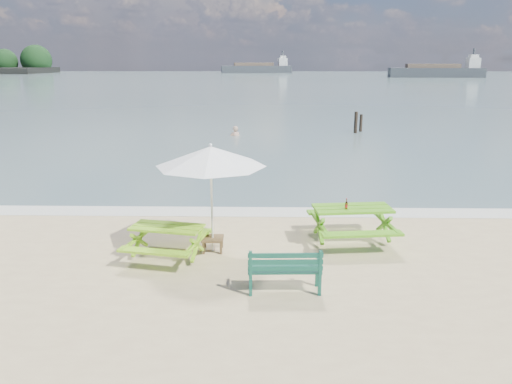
{
  "coord_description": "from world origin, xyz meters",
  "views": [
    {
      "loc": [
        -0.12,
        -8.48,
        4.07
      ],
      "look_at": [
        -0.37,
        3.0,
        1.0
      ],
      "focal_mm": 35.0,
      "sensor_mm": 36.0,
      "label": 1
    }
  ],
  "objects_px": {
    "patio_umbrella": "(211,156)",
    "side_table": "(213,244)",
    "swimmer": "(235,141)",
    "picnic_table_right": "(352,225)",
    "beer_bottle": "(346,206)",
    "picnic_table_left": "(168,243)",
    "park_bench": "(284,278)"
  },
  "relations": [
    {
      "from": "patio_umbrella",
      "to": "beer_bottle",
      "type": "height_order",
      "value": "patio_umbrella"
    },
    {
      "from": "patio_umbrella",
      "to": "side_table",
      "type": "bearing_deg",
      "value": 90.0
    },
    {
      "from": "patio_umbrella",
      "to": "swimmer",
      "type": "distance_m",
      "value": 17.21
    },
    {
      "from": "picnic_table_right",
      "to": "beer_bottle",
      "type": "distance_m",
      "value": 0.56
    },
    {
      "from": "park_bench",
      "to": "patio_umbrella",
      "type": "bearing_deg",
      "value": 127.97
    },
    {
      "from": "swimmer",
      "to": "picnic_table_right",
      "type": "bearing_deg",
      "value": -77.33
    },
    {
      "from": "picnic_table_right",
      "to": "swimmer",
      "type": "xyz_separation_m",
      "value": [
        -3.69,
        16.42,
        -0.72
      ]
    },
    {
      "from": "side_table",
      "to": "swimmer",
      "type": "relative_size",
      "value": 0.29
    },
    {
      "from": "park_bench",
      "to": "swimmer",
      "type": "height_order",
      "value": "park_bench"
    },
    {
      "from": "picnic_table_right",
      "to": "side_table",
      "type": "xyz_separation_m",
      "value": [
        -3.12,
        -0.62,
        -0.24
      ]
    },
    {
      "from": "beer_bottle",
      "to": "patio_umbrella",
      "type": "bearing_deg",
      "value": -170.99
    },
    {
      "from": "park_bench",
      "to": "picnic_table_right",
      "type": "bearing_deg",
      "value": 57.46
    },
    {
      "from": "picnic_table_right",
      "to": "side_table",
      "type": "relative_size",
      "value": 4.39
    },
    {
      "from": "beer_bottle",
      "to": "swimmer",
      "type": "relative_size",
      "value": 0.15
    },
    {
      "from": "patio_umbrella",
      "to": "beer_bottle",
      "type": "distance_m",
      "value": 3.22
    },
    {
      "from": "beer_bottle",
      "to": "swimmer",
      "type": "xyz_separation_m",
      "value": [
        -3.52,
        16.56,
        -1.23
      ]
    },
    {
      "from": "park_bench",
      "to": "swimmer",
      "type": "relative_size",
      "value": 0.8
    },
    {
      "from": "side_table",
      "to": "beer_bottle",
      "type": "relative_size",
      "value": 1.96
    },
    {
      "from": "picnic_table_right",
      "to": "beer_bottle",
      "type": "xyz_separation_m",
      "value": [
        -0.17,
        -0.15,
        0.51
      ]
    },
    {
      "from": "picnic_table_left",
      "to": "swimmer",
      "type": "xyz_separation_m",
      "value": [
        0.33,
        17.46,
        -0.66
      ]
    },
    {
      "from": "side_table",
      "to": "patio_umbrella",
      "type": "xyz_separation_m",
      "value": [
        0.0,
        -0.0,
        1.94
      ]
    },
    {
      "from": "picnic_table_left",
      "to": "beer_bottle",
      "type": "xyz_separation_m",
      "value": [
        3.85,
        0.9,
        0.57
      ]
    },
    {
      "from": "picnic_table_left",
      "to": "swimmer",
      "type": "height_order",
      "value": "picnic_table_left"
    },
    {
      "from": "picnic_table_left",
      "to": "side_table",
      "type": "distance_m",
      "value": 1.01
    },
    {
      "from": "picnic_table_left",
      "to": "swimmer",
      "type": "bearing_deg",
      "value": 88.91
    },
    {
      "from": "swimmer",
      "to": "side_table",
      "type": "bearing_deg",
      "value": -88.09
    },
    {
      "from": "picnic_table_right",
      "to": "beer_bottle",
      "type": "bearing_deg",
      "value": -139.14
    },
    {
      "from": "beer_bottle",
      "to": "swimmer",
      "type": "distance_m",
      "value": 16.98
    },
    {
      "from": "side_table",
      "to": "patio_umbrella",
      "type": "bearing_deg",
      "value": -90.0
    },
    {
      "from": "picnic_table_left",
      "to": "patio_umbrella",
      "type": "bearing_deg",
      "value": 25.5
    },
    {
      "from": "picnic_table_left",
      "to": "park_bench",
      "type": "distance_m",
      "value": 2.83
    },
    {
      "from": "picnic_table_left",
      "to": "side_table",
      "type": "bearing_deg",
      "value": 25.5
    }
  ]
}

